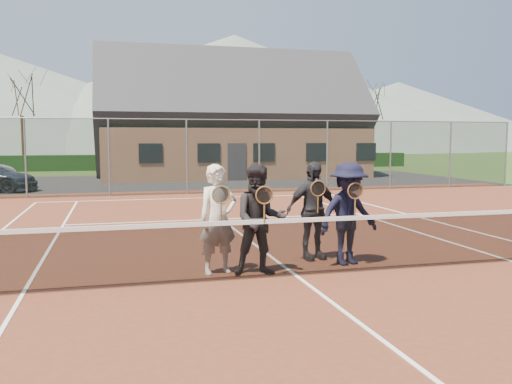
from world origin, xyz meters
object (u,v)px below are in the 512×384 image
player_a (218,219)px  player_c (312,211)px  clubhouse (230,109)px  player_b (260,220)px  tennis_net (296,244)px  player_d (348,214)px

player_a → player_c: 1.97m
clubhouse → player_b: (-4.54, -23.74, -3.07)m
player_a → tennis_net: bearing=-23.2°
player_a → player_c: same height
player_c → player_d: (0.46, -0.56, -0.00)m
tennis_net → player_a: bearing=156.8°
tennis_net → player_b: (-0.54, 0.26, 0.38)m
tennis_net → player_c: player_c is taller
player_b → player_a: bearing=158.7°
tennis_net → player_b: bearing=154.6°
tennis_net → player_c: size_ratio=6.49×
clubhouse → player_b: bearing=-100.8°
clubhouse → player_c: size_ratio=8.67×
player_a → player_b: (0.64, -0.25, -0.00)m
clubhouse → player_c: 23.32m
player_b → tennis_net: bearing=-25.4°
clubhouse → player_b: size_ratio=8.67×
tennis_net → clubhouse: size_ratio=0.75×
clubhouse → player_c: bearing=-98.2°
player_d → clubhouse: bearing=83.1°
clubhouse → player_d: (-2.85, -23.44, -3.07)m
clubhouse → player_b: 24.37m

